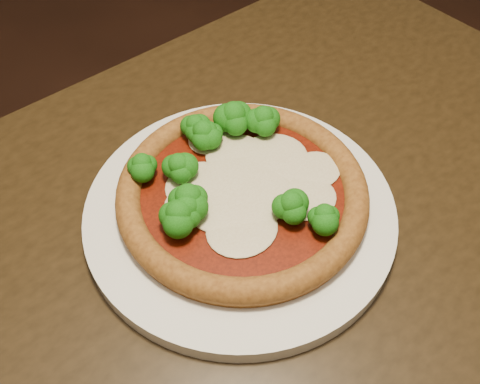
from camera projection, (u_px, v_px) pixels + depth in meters
dining_table at (239, 316)px, 0.62m from camera, size 1.09×0.75×0.75m
plate at (240, 211)px, 0.57m from camera, size 0.33×0.33×0.02m
pizza at (237, 186)px, 0.56m from camera, size 0.26×0.26×0.06m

